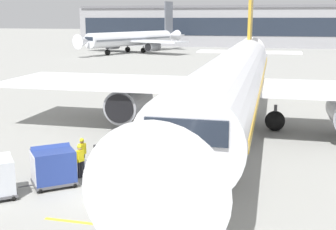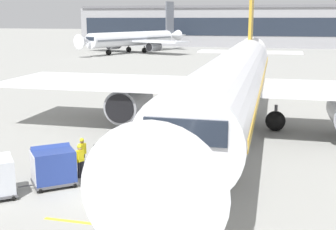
{
  "view_description": "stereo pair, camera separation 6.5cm",
  "coord_description": "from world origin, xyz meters",
  "px_view_note": "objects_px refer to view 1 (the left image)",
  "views": [
    {
      "loc": [
        7.38,
        -17.59,
        7.92
      ],
      "look_at": [
        2.1,
        4.02,
        3.05
      ],
      "focal_mm": 47.38,
      "sensor_mm": 36.0,
      "label": 1
    },
    {
      "loc": [
        7.44,
        -17.57,
        7.92
      ],
      "look_at": [
        2.1,
        4.02,
        3.05
      ],
      "focal_mm": 47.38,
      "sensor_mm": 36.0,
      "label": 2
    }
  ],
  "objects_px": {
    "parked_airplane": "(234,80)",
    "ground_crew_by_loader": "(80,159)",
    "safety_cone_engine_keepout": "(146,123)",
    "baggage_cart_lead": "(53,166)",
    "belt_loader": "(124,153)",
    "safety_cone_wingtip": "(136,134)",
    "distant_airplane": "(133,39)",
    "ground_crew_by_carts": "(82,152)",
    "safety_cone_nose_mark": "(124,125)",
    "ground_crew_marshaller": "(112,153)"
  },
  "relations": [
    {
      "from": "baggage_cart_lead",
      "to": "safety_cone_nose_mark",
      "type": "relative_size",
      "value": 3.52
    },
    {
      "from": "ground_crew_by_carts",
      "to": "belt_loader",
      "type": "bearing_deg",
      "value": 15.4
    },
    {
      "from": "baggage_cart_lead",
      "to": "ground_crew_marshaller",
      "type": "xyz_separation_m",
      "value": [
        2.03,
        2.57,
        -0.0
      ]
    },
    {
      "from": "belt_loader",
      "to": "safety_cone_wingtip",
      "type": "bearing_deg",
      "value": 102.31
    },
    {
      "from": "belt_loader",
      "to": "safety_cone_wingtip",
      "type": "distance_m",
      "value": 6.4
    },
    {
      "from": "parked_airplane",
      "to": "ground_crew_by_loader",
      "type": "height_order",
      "value": "parked_airplane"
    },
    {
      "from": "safety_cone_nose_mark",
      "to": "parked_airplane",
      "type": "bearing_deg",
      "value": 10.67
    },
    {
      "from": "belt_loader",
      "to": "ground_crew_by_loader",
      "type": "height_order",
      "value": "belt_loader"
    },
    {
      "from": "belt_loader",
      "to": "baggage_cart_lead",
      "type": "relative_size",
      "value": 1.74
    },
    {
      "from": "parked_airplane",
      "to": "safety_cone_nose_mark",
      "type": "distance_m",
      "value": 8.52
    },
    {
      "from": "ground_crew_marshaller",
      "to": "parked_airplane",
      "type": "bearing_deg",
      "value": 61.98
    },
    {
      "from": "distant_airplane",
      "to": "ground_crew_by_carts",
      "type": "bearing_deg",
      "value": -73.82
    },
    {
      "from": "baggage_cart_lead",
      "to": "distant_airplane",
      "type": "xyz_separation_m",
      "value": [
        -22.51,
        81.4,
        2.2
      ]
    },
    {
      "from": "ground_crew_marshaller",
      "to": "safety_cone_nose_mark",
      "type": "height_order",
      "value": "ground_crew_marshaller"
    },
    {
      "from": "safety_cone_engine_keepout",
      "to": "safety_cone_nose_mark",
      "type": "height_order",
      "value": "safety_cone_nose_mark"
    },
    {
      "from": "ground_crew_marshaller",
      "to": "ground_crew_by_loader",
      "type": "bearing_deg",
      "value": -134.24
    },
    {
      "from": "baggage_cart_lead",
      "to": "ground_crew_by_carts",
      "type": "xyz_separation_m",
      "value": [
        0.39,
        2.44,
        -0.0
      ]
    },
    {
      "from": "belt_loader",
      "to": "safety_cone_nose_mark",
      "type": "distance_m",
      "value": 8.64
    },
    {
      "from": "safety_cone_engine_keepout",
      "to": "safety_cone_nose_mark",
      "type": "distance_m",
      "value": 1.7
    },
    {
      "from": "ground_crew_by_loader",
      "to": "safety_cone_nose_mark",
      "type": "distance_m",
      "value": 9.96
    },
    {
      "from": "ground_crew_by_loader",
      "to": "safety_cone_engine_keepout",
      "type": "bearing_deg",
      "value": 88.98
    },
    {
      "from": "belt_loader",
      "to": "parked_airplane",
      "type": "bearing_deg",
      "value": 63.17
    },
    {
      "from": "safety_cone_wingtip",
      "to": "distant_airplane",
      "type": "distance_m",
      "value": 75.99
    },
    {
      "from": "safety_cone_wingtip",
      "to": "belt_loader",
      "type": "bearing_deg",
      "value": -77.69
    },
    {
      "from": "parked_airplane",
      "to": "safety_cone_engine_keepout",
      "type": "bearing_deg",
      "value": -176.85
    },
    {
      "from": "ground_crew_by_carts",
      "to": "safety_cone_wingtip",
      "type": "height_order",
      "value": "ground_crew_by_carts"
    },
    {
      "from": "parked_airplane",
      "to": "safety_cone_wingtip",
      "type": "xyz_separation_m",
      "value": [
        -6.21,
        -3.37,
        -3.44
      ]
    },
    {
      "from": "baggage_cart_lead",
      "to": "safety_cone_engine_keepout",
      "type": "xyz_separation_m",
      "value": [
        0.98,
        12.27,
        -0.68
      ]
    },
    {
      "from": "ground_crew_by_carts",
      "to": "safety_cone_nose_mark",
      "type": "height_order",
      "value": "ground_crew_by_carts"
    },
    {
      "from": "baggage_cart_lead",
      "to": "safety_cone_engine_keepout",
      "type": "distance_m",
      "value": 12.33
    },
    {
      "from": "baggage_cart_lead",
      "to": "belt_loader",
      "type": "bearing_deg",
      "value": 50.15
    },
    {
      "from": "ground_crew_by_loader",
      "to": "safety_cone_wingtip",
      "type": "bearing_deg",
      "value": 87.25
    },
    {
      "from": "safety_cone_engine_keepout",
      "to": "belt_loader",
      "type": "bearing_deg",
      "value": -80.51
    },
    {
      "from": "safety_cone_engine_keepout",
      "to": "safety_cone_wingtip",
      "type": "height_order",
      "value": "safety_cone_engine_keepout"
    },
    {
      "from": "baggage_cart_lead",
      "to": "parked_airplane",
      "type": "bearing_deg",
      "value": 59.69
    },
    {
      "from": "safety_cone_wingtip",
      "to": "safety_cone_nose_mark",
      "type": "xyz_separation_m",
      "value": [
        -1.48,
        1.92,
        0.07
      ]
    },
    {
      "from": "baggage_cart_lead",
      "to": "ground_crew_by_loader",
      "type": "bearing_deg",
      "value": 58.66
    },
    {
      "from": "ground_crew_by_loader",
      "to": "safety_cone_nose_mark",
      "type": "bearing_deg",
      "value": 96.34
    },
    {
      "from": "parked_airplane",
      "to": "safety_cone_wingtip",
      "type": "distance_m",
      "value": 7.86
    },
    {
      "from": "distant_airplane",
      "to": "safety_cone_nose_mark",
      "type": "bearing_deg",
      "value": -72.46
    },
    {
      "from": "parked_airplane",
      "to": "belt_loader",
      "type": "xyz_separation_m",
      "value": [
        -4.85,
        -9.59,
        -2.81
      ]
    },
    {
      "from": "belt_loader",
      "to": "safety_cone_engine_keepout",
      "type": "bearing_deg",
      "value": 99.49
    },
    {
      "from": "parked_airplane",
      "to": "ground_crew_by_carts",
      "type": "distance_m",
      "value": 12.65
    },
    {
      "from": "parked_airplane",
      "to": "ground_crew_by_carts",
      "type": "xyz_separation_m",
      "value": [
        -6.99,
        -10.18,
        -2.73
      ]
    },
    {
      "from": "ground_crew_by_loader",
      "to": "distant_airplane",
      "type": "distance_m",
      "value": 83.45
    },
    {
      "from": "safety_cone_nose_mark",
      "to": "distant_airplane",
      "type": "height_order",
      "value": "distant_airplane"
    },
    {
      "from": "baggage_cart_lead",
      "to": "ground_crew_by_carts",
      "type": "distance_m",
      "value": 2.47
    },
    {
      "from": "safety_cone_engine_keepout",
      "to": "distant_airplane",
      "type": "height_order",
      "value": "distant_airplane"
    },
    {
      "from": "parked_airplane",
      "to": "ground_crew_by_loader",
      "type": "relative_size",
      "value": 25.12
    },
    {
      "from": "ground_crew_by_carts",
      "to": "ground_crew_by_loader",
      "type": "bearing_deg",
      "value": -71.01
    }
  ]
}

